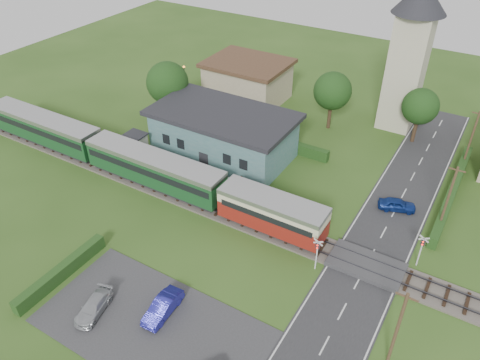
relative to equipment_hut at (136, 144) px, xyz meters
The scene contains 28 objects.
ground 18.82m from the equipment_hut, 16.11° to the right, with size 120.00×120.00×0.00m, color #2D4C19.
railway_track 18.36m from the equipment_hut, 10.08° to the right, with size 76.00×3.20×0.49m.
road 28.53m from the equipment_hut, 10.52° to the right, with size 6.00×70.00×0.05m, color #28282B.
car_park 23.90m from the equipment_hut, 46.19° to the right, with size 17.00×9.00×0.08m, color #333335.
crossing_deck 28.22m from the equipment_hut, ahead, with size 6.20×3.40×0.45m, color #333335.
platform 8.14m from the equipment_hut, ahead, with size 30.00×3.00×0.45m, color gray.
equipment_hut is the anchor object (origin of this frame).
station_building 9.92m from the equipment_hut, 35.92° to the left, with size 16.00×9.00×5.30m.
train 3.92m from the equipment_hut, 55.27° to the right, with size 43.20×2.90×3.40m.
church_tower 33.48m from the equipment_hut, 44.75° to the left, with size 6.00×6.00×17.60m.
house_west 20.05m from the equipment_hut, 81.38° to the left, with size 10.80×8.80×5.50m.
hedge_carpark 18.61m from the equipment_hut, 67.85° to the right, with size 0.80×9.00×1.20m, color #193814.
hedge_roadside 33.98m from the equipment_hut, 18.54° to the left, with size 0.80×18.00×1.20m, color #193814.
hedge_station 13.09m from the equipment_hut, 52.16° to the left, with size 22.00×0.80×1.30m, color #193814.
tree_a 9.73m from the equipment_hut, 102.80° to the left, with size 5.20×5.20×8.00m.
tree_b 24.16m from the equipment_hut, 48.05° to the left, with size 4.60×4.60×7.34m.
tree_c 32.81m from the equipment_hut, 37.29° to the left, with size 4.20×4.20×6.78m.
utility_pole_b 34.14m from the equipment_hut, 19.18° to the right, with size 1.40×0.22×7.00m.
utility_pole_c 32.61m from the equipment_hut, ahead, with size 1.40×0.22×7.00m.
utility_pole_d 36.37m from the equipment_hut, 27.55° to the left, with size 1.40×0.22×7.00m.
crossing_signal_near 25.04m from the equipment_hut, 12.94° to the right, with size 0.84×0.28×3.28m.
crossing_signal_far 31.61m from the equipment_hut, ahead, with size 0.84×0.28×3.28m.
streetlamp_west 15.39m from the equipment_hut, 105.12° to the left, with size 0.30×0.30×5.15m.
car_on_road 28.63m from the equipment_hut, 11.58° to the left, with size 1.42×3.54×1.21m, color navy.
car_park_blue 22.83m from the equipment_hut, 43.92° to the right, with size 1.37×3.93×1.29m, color #222298.
car_park_silver 21.95m from the equipment_hut, 57.22° to the right, with size 1.54×3.79×1.10m, color #AAADB2.
pedestrian_near 13.61m from the equipment_hut, ahead, with size 0.59×0.39×1.63m, color gray.
pedestrian_far 3.65m from the equipment_hut, ahead, with size 0.92×0.72×1.90m, color gray.
Camera 1 is at (15.29, -27.43, 28.79)m, focal length 35.00 mm.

